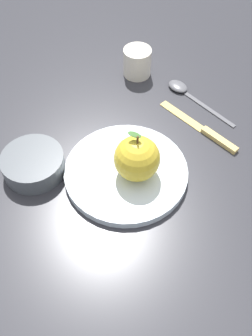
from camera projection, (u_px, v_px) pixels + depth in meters
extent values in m
plane|color=#2D2D33|center=(142.00, 161.00, 0.74)|extent=(2.40, 2.40, 0.00)
cylinder|color=silver|center=(126.00, 172.00, 0.72)|extent=(0.23, 0.23, 0.02)
torus|color=silver|center=(126.00, 171.00, 0.71)|extent=(0.23, 0.23, 0.01)
sphere|color=gold|center=(137.00, 159.00, 0.67)|extent=(0.08, 0.08, 0.08)
cylinder|color=#4C3319|center=(138.00, 140.00, 0.64)|extent=(0.00, 0.00, 0.02)
ellipsoid|color=#386628|center=(135.00, 135.00, 0.64)|extent=(0.03, 0.02, 0.00)
cylinder|color=#4C5156|center=(33.00, 164.00, 0.71)|extent=(0.12, 0.12, 0.04)
torus|color=#4C5156|center=(32.00, 159.00, 0.70)|extent=(0.12, 0.12, 0.01)
cylinder|color=#3D4145|center=(32.00, 159.00, 0.70)|extent=(0.09, 0.09, 0.01)
cylinder|color=silver|center=(137.00, 62.00, 0.88)|extent=(0.06, 0.06, 0.07)
torus|color=silver|center=(138.00, 51.00, 0.86)|extent=(0.06, 0.06, 0.01)
cylinder|color=#A0998B|center=(137.00, 52.00, 0.86)|extent=(0.05, 0.05, 0.01)
cube|color=#D8B766|center=(182.00, 116.00, 0.82)|extent=(0.12, 0.04, 0.00)
cube|color=#D8B766|center=(219.00, 140.00, 0.77)|extent=(0.09, 0.03, 0.01)
ellipsoid|color=#59595E|center=(178.00, 86.00, 0.87)|extent=(0.05, 0.04, 0.01)
cube|color=#59595E|center=(209.00, 109.00, 0.83)|extent=(0.14, 0.04, 0.01)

